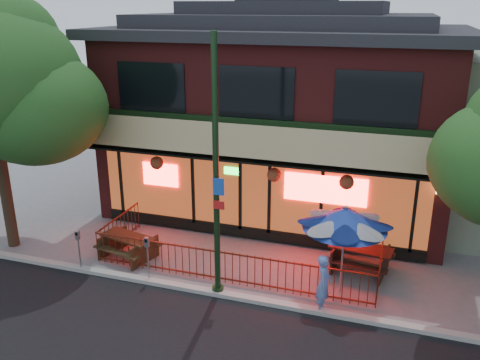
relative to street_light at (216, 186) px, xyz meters
The scene contains 11 objects.
ground 3.17m from the street_light, 90.34° to the left, with size 80.00×80.00×0.00m, color gray.
curb 3.09m from the street_light, 91.40° to the right, with size 80.00×0.25×0.12m, color #999993.
restaurant_building 7.58m from the street_light, 90.02° to the left, with size 12.96×9.49×8.05m.
patio_fence 2.68m from the street_light, 90.15° to the left, with size 8.44×2.62×1.00m.
street_light is the anchor object (origin of this frame).
picnic_table_left 4.46m from the street_light, 162.04° to the left, with size 2.00×1.71×0.74m.
picnic_table_right 5.11m from the street_light, 34.79° to the left, with size 2.01×1.65×0.78m.
patio_umbrella 3.54m from the street_light, 20.25° to the left, with size 2.25×2.25×2.57m.
pedestrian 3.72m from the street_light, ahead, with size 0.58×0.38×1.60m, color #5D78BB.
parking_meter_near 3.07m from the street_light, behind, with size 0.13×0.12×1.38m.
parking_meter_far 4.91m from the street_light, behind, with size 0.13×0.11×1.29m.
Camera 1 is at (4.39, -11.87, 7.57)m, focal length 38.00 mm.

